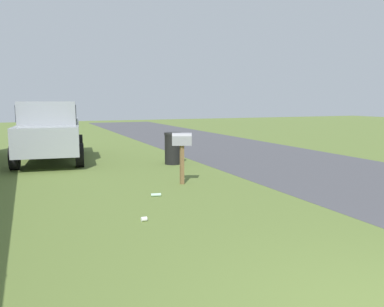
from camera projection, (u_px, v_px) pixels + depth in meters
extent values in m
cube|color=#47474C|center=(353.00, 177.00, 10.80)|extent=(60.00, 5.92, 0.01)
cube|color=brown|center=(182.00, 165.00, 9.79)|extent=(0.09, 0.09, 1.00)
cube|color=gray|center=(182.00, 141.00, 9.71)|extent=(0.37, 0.53, 0.22)
cylinder|color=gray|center=(182.00, 137.00, 9.69)|extent=(0.37, 0.53, 0.20)
cube|color=red|center=(180.00, 138.00, 9.80)|extent=(0.02, 0.04, 0.18)
cube|color=#93999E|center=(51.00, 136.00, 13.65)|extent=(5.33, 2.52, 0.90)
cube|color=#93999E|center=(48.00, 113.00, 12.95)|extent=(1.94, 1.97, 0.76)
cube|color=black|center=(48.00, 113.00, 12.95)|extent=(1.90, 2.00, 0.53)
cube|color=#93999E|center=(76.00, 120.00, 14.90)|extent=(2.66, 0.40, 0.12)
cube|color=#93999E|center=(27.00, 120.00, 14.41)|extent=(2.66, 0.40, 0.12)
cylinder|color=black|center=(80.00, 155.00, 12.38)|extent=(0.79, 0.35, 0.76)
cylinder|color=black|center=(14.00, 158.00, 11.84)|extent=(0.79, 0.35, 0.76)
cylinder|color=black|center=(79.00, 144.00, 15.60)|extent=(0.79, 0.35, 0.76)
cylinder|color=black|center=(28.00, 145.00, 15.06)|extent=(0.79, 0.35, 0.76)
cylinder|color=black|center=(173.00, 150.00, 12.92)|extent=(0.54, 0.54, 0.98)
cylinder|color=black|center=(173.00, 134.00, 12.85)|extent=(0.56, 0.56, 0.08)
cylinder|color=white|center=(144.00, 219.00, 6.81)|extent=(0.08, 0.10, 0.08)
cylinder|color=#B2D8BF|center=(156.00, 195.00, 8.58)|extent=(0.11, 0.23, 0.07)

